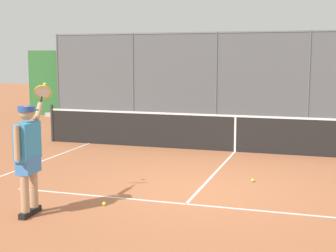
# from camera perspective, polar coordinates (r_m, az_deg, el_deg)

# --- Properties ---
(ground_plane) EXTENTS (60.00, 60.00, 0.00)m
(ground_plane) POSITION_cam_1_polar(r_m,az_deg,el_deg) (9.27, 3.59, -7.38)
(ground_plane) COLOR #A8603D
(court_line_markings) EXTENTS (8.38, 8.78, 0.01)m
(court_line_markings) POSITION_cam_1_polar(r_m,az_deg,el_deg) (8.08, 1.40, -9.67)
(court_line_markings) COLOR white
(court_line_markings) RESTS_ON ground
(fence_backdrop) EXTENTS (19.49, 1.37, 3.34)m
(fence_backdrop) POSITION_cam_1_polar(r_m,az_deg,el_deg) (18.83, 10.91, 4.49)
(fence_backdrop) COLOR #565B60
(fence_backdrop) RESTS_ON ground
(tennis_net) EXTENTS (10.77, 0.09, 1.07)m
(tennis_net) POSITION_cam_1_polar(r_m,az_deg,el_deg) (12.91, 7.74, -0.80)
(tennis_net) COLOR #2D2D2D
(tennis_net) RESTS_ON ground
(tennis_player) EXTENTS (0.53, 1.40, 2.01)m
(tennis_player) POSITION_cam_1_polar(r_m,az_deg,el_deg) (7.93, -15.78, -2.79)
(tennis_player) COLOR black
(tennis_player) RESTS_ON ground
(tennis_ball_near_baseline) EXTENTS (0.07, 0.07, 0.07)m
(tennis_ball_near_baseline) POSITION_cam_1_polar(r_m,az_deg,el_deg) (9.97, 9.71, -6.18)
(tennis_ball_near_baseline) COLOR #CCDB33
(tennis_ball_near_baseline) RESTS_ON ground
(tennis_ball_mid_court) EXTENTS (0.07, 0.07, 0.07)m
(tennis_ball_mid_court) POSITION_cam_1_polar(r_m,az_deg,el_deg) (8.39, -7.37, -8.86)
(tennis_ball_mid_court) COLOR #CCDB33
(tennis_ball_mid_court) RESTS_ON ground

